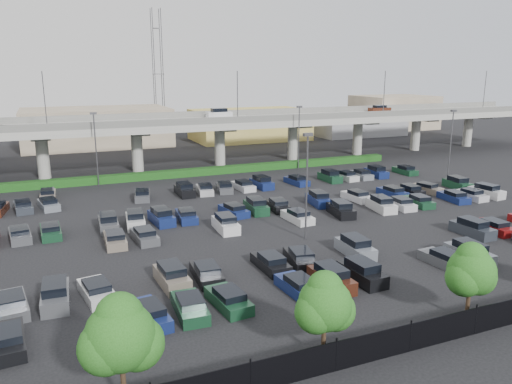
{
  "coord_description": "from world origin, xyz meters",
  "views": [
    {
      "loc": [
        -22.37,
        -48.44,
        15.95
      ],
      "look_at": [
        -0.15,
        3.94,
        2.0
      ],
      "focal_mm": 35.0,
      "sensor_mm": 36.0,
      "label": 1
    }
  ],
  "objects": [
    {
      "name": "comm_tower",
      "position": [
        4.0,
        74.0,
        15.61
      ],
      "size": [
        2.4,
        2.4,
        30.0
      ],
      "color": "#444448",
      "rests_on": "ground"
    },
    {
      "name": "ground",
      "position": [
        0.0,
        0.0,
        0.0
      ],
      "size": [
        280.0,
        280.0,
        0.0
      ],
      "primitive_type": "plane",
      "color": "black"
    },
    {
      "name": "hedge",
      "position": [
        0.0,
        25.0,
        0.55
      ],
      "size": [
        66.0,
        1.6,
        1.1
      ],
      "primitive_type": "cube",
      "color": "#123B11",
      "rests_on": "ground"
    },
    {
      "name": "distant_buildings",
      "position": [
        12.38,
        61.81,
        3.74
      ],
      "size": [
        138.0,
        24.0,
        9.0
      ],
      "color": "gray",
      "rests_on": "ground"
    },
    {
      "name": "overpass",
      "position": [
        -0.21,
        32.03,
        6.97
      ],
      "size": [
        150.0,
        13.0,
        15.8
      ],
      "color": "gray",
      "rests_on": "ground"
    },
    {
      "name": "parked_cars",
      "position": [
        -1.55,
        -2.86,
        0.62
      ],
      "size": [
        62.94,
        41.67,
        1.67
      ],
      "color": "navy",
      "rests_on": "ground"
    },
    {
      "name": "tree_row",
      "position": [
        0.7,
        -26.53,
        3.52
      ],
      "size": [
        65.07,
        3.66,
        5.94
      ],
      "color": "#332316",
      "rests_on": "ground"
    },
    {
      "name": "light_poles",
      "position": [
        -4.13,
        2.0,
        6.24
      ],
      "size": [
        66.9,
        48.38,
        10.3
      ],
      "color": "#444448",
      "rests_on": "ground"
    },
    {
      "name": "fence",
      "position": [
        -0.05,
        -28.0,
        0.9
      ],
      "size": [
        70.0,
        0.1,
        2.0
      ],
      "color": "black",
      "rests_on": "ground"
    }
  ]
}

